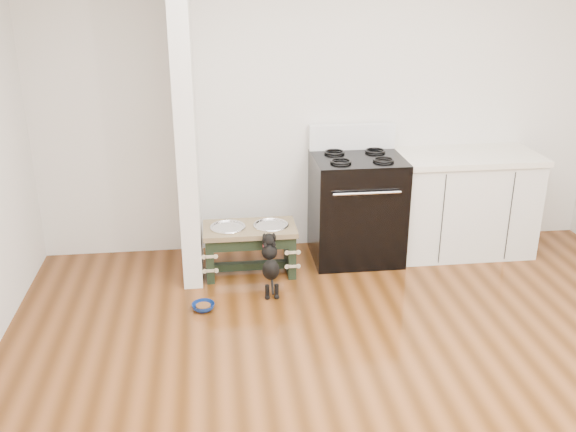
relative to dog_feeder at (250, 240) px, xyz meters
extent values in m
plane|color=#45250C|center=(0.70, -1.93, -0.30)|extent=(5.00, 5.00, 0.00)
plane|color=silver|center=(0.70, 0.57, 1.05)|extent=(5.00, 0.00, 5.00)
cube|color=silver|center=(-0.48, 0.17, 1.05)|extent=(0.15, 0.80, 2.70)
cube|color=black|center=(0.95, 0.22, 0.16)|extent=(0.76, 0.65, 0.92)
cube|color=black|center=(0.95, -0.09, 0.10)|extent=(0.58, 0.02, 0.50)
cylinder|color=silver|center=(0.95, -0.13, 0.42)|extent=(0.56, 0.02, 0.02)
cube|color=white|center=(0.95, 0.50, 0.73)|extent=(0.76, 0.08, 0.22)
torus|color=black|center=(0.77, 0.08, 0.63)|extent=(0.18, 0.18, 0.02)
torus|color=black|center=(1.13, 0.08, 0.63)|extent=(0.18, 0.18, 0.02)
torus|color=black|center=(0.77, 0.36, 0.63)|extent=(0.18, 0.18, 0.02)
torus|color=black|center=(1.13, 0.36, 0.63)|extent=(0.18, 0.18, 0.02)
cube|color=silver|center=(1.93, 0.25, 0.13)|extent=(1.20, 0.60, 0.86)
cube|color=beige|center=(1.93, 0.25, 0.59)|extent=(1.24, 0.64, 0.05)
cube|color=black|center=(1.93, -0.01, -0.25)|extent=(1.20, 0.06, 0.10)
cube|color=black|center=(-0.34, 0.01, -0.11)|extent=(0.06, 0.37, 0.38)
cube|color=black|center=(0.34, 0.01, -0.11)|extent=(0.06, 0.37, 0.38)
cube|color=black|center=(0.00, -0.16, 0.03)|extent=(0.61, 0.03, 0.09)
cube|color=black|center=(0.00, 0.01, -0.24)|extent=(0.61, 0.06, 0.06)
cube|color=brown|center=(0.00, 0.01, 0.10)|extent=(0.77, 0.41, 0.04)
cylinder|color=silver|center=(-0.18, 0.01, 0.10)|extent=(0.26, 0.26, 0.05)
cylinder|color=silver|center=(0.18, 0.01, 0.10)|extent=(0.26, 0.26, 0.05)
torus|color=silver|center=(-0.18, 0.01, 0.13)|extent=(0.30, 0.30, 0.02)
torus|color=silver|center=(0.18, 0.01, 0.13)|extent=(0.30, 0.30, 0.02)
cylinder|color=black|center=(0.10, -0.47, -0.24)|extent=(0.03, 0.03, 0.12)
cylinder|color=black|center=(0.17, -0.47, -0.24)|extent=(0.03, 0.03, 0.12)
sphere|color=black|center=(0.10, -0.48, -0.29)|extent=(0.04, 0.04, 0.04)
sphere|color=black|center=(0.17, -0.48, -0.29)|extent=(0.04, 0.04, 0.04)
ellipsoid|color=black|center=(0.14, -0.39, -0.09)|extent=(0.13, 0.31, 0.28)
sphere|color=black|center=(0.14, -0.29, 0.02)|extent=(0.13, 0.13, 0.13)
sphere|color=black|center=(0.14, -0.26, 0.10)|extent=(0.11, 0.11, 0.11)
sphere|color=black|center=(0.10, -0.18, 0.10)|extent=(0.04, 0.04, 0.04)
sphere|color=black|center=(0.17, -0.18, 0.10)|extent=(0.04, 0.04, 0.04)
cylinder|color=black|center=(0.14, -0.51, -0.18)|extent=(0.02, 0.09, 0.10)
torus|color=#D73F4B|center=(0.14, -0.27, 0.06)|extent=(0.10, 0.07, 0.10)
imported|color=navy|center=(-0.40, -0.59, -0.27)|extent=(0.22, 0.22, 0.05)
cylinder|color=#543418|center=(-0.40, -0.59, -0.27)|extent=(0.11, 0.11, 0.02)
camera|label=1|loc=(-0.28, -4.90, 2.13)|focal=40.00mm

